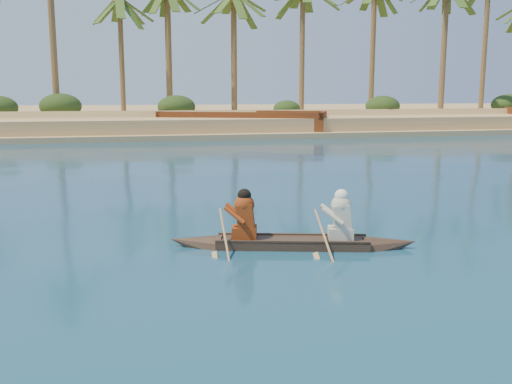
{
  "coord_description": "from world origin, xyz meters",
  "views": [
    {
      "loc": [
        -5.51,
        -14.55,
        3.03
      ],
      "look_at": [
        -2.59,
        -2.02,
        0.8
      ],
      "focal_mm": 40.0,
      "sensor_mm": 36.0,
      "label": 1
    }
  ],
  "objects": [
    {
      "name": "canoe",
      "position": [
        -2.31,
        -4.0,
        0.26
      ],
      "size": [
        4.91,
        1.92,
        1.35
      ],
      "rotation": [
        0.0,
        0.0,
        -0.27
      ],
      "color": "#3E2E21",
      "rests_on": "ground"
    },
    {
      "name": "shrub_cluster",
      "position": [
        0.0,
        31.5,
        1.2
      ],
      "size": [
        100.0,
        6.0,
        2.4
      ],
      "primitive_type": null,
      "color": "#1E3212",
      "rests_on": "ground"
    },
    {
      "name": "barge_mid",
      "position": [
        3.2,
        27.0,
        0.71
      ],
      "size": [
        12.69,
        8.5,
        2.01
      ],
      "rotation": [
        0.0,
        0.0,
        -0.41
      ],
      "color": "#5E2514",
      "rests_on": "ground"
    },
    {
      "name": "ground",
      "position": [
        0.0,
        0.0,
        0.0
      ],
      "size": [
        160.0,
        160.0,
        0.0
      ],
      "primitive_type": "plane",
      "color": "navy",
      "rests_on": "ground"
    },
    {
      "name": "palm_grove",
      "position": [
        0.0,
        35.0,
        8.0
      ],
      "size": [
        110.0,
        14.0,
        16.0
      ],
      "primitive_type": null,
      "color": "#2A4D1B",
      "rests_on": "ground"
    },
    {
      "name": "sandy_embankment",
      "position": [
        0.0,
        46.89,
        0.53
      ],
      "size": [
        150.0,
        51.0,
        1.5
      ],
      "color": "tan",
      "rests_on": "ground"
    }
  ]
}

